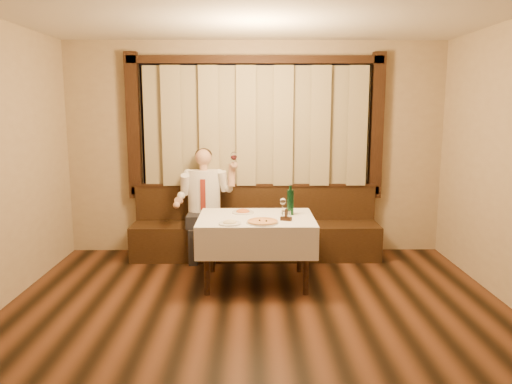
{
  "coord_description": "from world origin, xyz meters",
  "views": [
    {
      "loc": [
        -0.05,
        -3.66,
        1.95
      ],
      "look_at": [
        0.0,
        1.9,
        1.0
      ],
      "focal_mm": 35.0,
      "sensor_mm": 36.0,
      "label": 1
    }
  ],
  "objects_px": {
    "pizza": "(263,222)",
    "pasta_red": "(243,210)",
    "banquette": "(255,233)",
    "cruet_caddy": "(286,216)",
    "dining_table": "(256,226)",
    "green_bottle": "(290,202)",
    "pasta_cream": "(230,221)",
    "seated_man": "(204,196)"
  },
  "relations": [
    {
      "from": "seated_man",
      "to": "pasta_red",
      "type": "bearing_deg",
      "value": -54.99
    },
    {
      "from": "pasta_red",
      "to": "cruet_caddy",
      "type": "bearing_deg",
      "value": -39.01
    },
    {
      "from": "banquette",
      "to": "dining_table",
      "type": "bearing_deg",
      "value": -90.0
    },
    {
      "from": "banquette",
      "to": "pasta_red",
      "type": "bearing_deg",
      "value": -100.33
    },
    {
      "from": "pizza",
      "to": "pasta_cream",
      "type": "distance_m",
      "value": 0.34
    },
    {
      "from": "pizza",
      "to": "seated_man",
      "type": "distance_m",
      "value": 1.43
    },
    {
      "from": "banquette",
      "to": "green_bottle",
      "type": "relative_size",
      "value": 9.19
    },
    {
      "from": "banquette",
      "to": "pizza",
      "type": "distance_m",
      "value": 1.4
    },
    {
      "from": "banquette",
      "to": "dining_table",
      "type": "height_order",
      "value": "banquette"
    },
    {
      "from": "pasta_cream",
      "to": "cruet_caddy",
      "type": "xyz_separation_m",
      "value": [
        0.59,
        0.17,
        0.01
      ]
    },
    {
      "from": "green_bottle",
      "to": "cruet_caddy",
      "type": "height_order",
      "value": "green_bottle"
    },
    {
      "from": "pasta_red",
      "to": "cruet_caddy",
      "type": "relative_size",
      "value": 1.93
    },
    {
      "from": "cruet_caddy",
      "to": "pasta_red",
      "type": "bearing_deg",
      "value": 160.12
    },
    {
      "from": "dining_table",
      "to": "cruet_caddy",
      "type": "height_order",
      "value": "cruet_caddy"
    },
    {
      "from": "dining_table",
      "to": "green_bottle",
      "type": "relative_size",
      "value": 3.65
    },
    {
      "from": "pasta_red",
      "to": "seated_man",
      "type": "xyz_separation_m",
      "value": [
        -0.51,
        0.73,
        0.04
      ]
    },
    {
      "from": "dining_table",
      "to": "green_bottle",
      "type": "height_order",
      "value": "green_bottle"
    },
    {
      "from": "seated_man",
      "to": "dining_table",
      "type": "bearing_deg",
      "value": -54.68
    },
    {
      "from": "banquette",
      "to": "pasta_red",
      "type": "xyz_separation_m",
      "value": [
        -0.15,
        -0.82,
        0.48
      ]
    },
    {
      "from": "pizza",
      "to": "cruet_caddy",
      "type": "relative_size",
      "value": 2.62
    },
    {
      "from": "pasta_red",
      "to": "dining_table",
      "type": "bearing_deg",
      "value": -53.6
    },
    {
      "from": "seated_man",
      "to": "banquette",
      "type": "bearing_deg",
      "value": 7.72
    },
    {
      "from": "pasta_red",
      "to": "green_bottle",
      "type": "distance_m",
      "value": 0.55
    },
    {
      "from": "banquette",
      "to": "cruet_caddy",
      "type": "xyz_separation_m",
      "value": [
        0.32,
        -1.2,
        0.49
      ]
    },
    {
      "from": "dining_table",
      "to": "pizza",
      "type": "bearing_deg",
      "value": -78.03
    },
    {
      "from": "pasta_cream",
      "to": "green_bottle",
      "type": "xyz_separation_m",
      "value": [
        0.66,
        0.45,
        0.12
      ]
    },
    {
      "from": "banquette",
      "to": "green_bottle",
      "type": "xyz_separation_m",
      "value": [
        0.38,
        -0.92,
        0.59
      ]
    },
    {
      "from": "pizza",
      "to": "pasta_red",
      "type": "relative_size",
      "value": 1.35
    },
    {
      "from": "pasta_red",
      "to": "green_bottle",
      "type": "relative_size",
      "value": 0.72
    },
    {
      "from": "pasta_red",
      "to": "green_bottle",
      "type": "height_order",
      "value": "green_bottle"
    },
    {
      "from": "pasta_cream",
      "to": "banquette",
      "type": "bearing_deg",
      "value": 78.64
    },
    {
      "from": "banquette",
      "to": "pizza",
      "type": "relative_size",
      "value": 9.46
    },
    {
      "from": "seated_man",
      "to": "pizza",
      "type": "bearing_deg",
      "value": -59.58
    },
    {
      "from": "dining_table",
      "to": "pizza",
      "type": "distance_m",
      "value": 0.33
    },
    {
      "from": "banquette",
      "to": "seated_man",
      "type": "distance_m",
      "value": 0.84
    },
    {
      "from": "pasta_red",
      "to": "green_bottle",
      "type": "bearing_deg",
      "value": -10.22
    },
    {
      "from": "dining_table",
      "to": "cruet_caddy",
      "type": "bearing_deg",
      "value": -28.94
    },
    {
      "from": "pasta_cream",
      "to": "seated_man",
      "type": "relative_size",
      "value": 0.16
    },
    {
      "from": "green_bottle",
      "to": "cruet_caddy",
      "type": "distance_m",
      "value": 0.31
    },
    {
      "from": "pizza",
      "to": "pasta_red",
      "type": "xyz_separation_m",
      "value": [
        -0.21,
        0.5,
        0.02
      ]
    },
    {
      "from": "banquette",
      "to": "dining_table",
      "type": "xyz_separation_m",
      "value": [
        0.0,
        -1.02,
        0.34
      ]
    },
    {
      "from": "cruet_caddy",
      "to": "banquette",
      "type": "bearing_deg",
      "value": 123.98
    }
  ]
}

